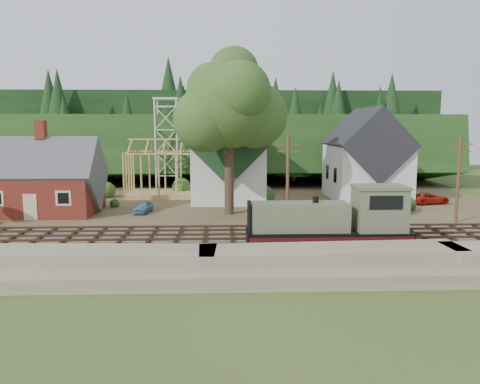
{
  "coord_description": "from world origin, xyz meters",
  "views": [
    {
      "loc": [
        1.49,
        -34.71,
        8.73
      ],
      "look_at": [
        2.91,
        6.0,
        3.0
      ],
      "focal_mm": 35.0,
      "sensor_mm": 36.0,
      "label": 1
    }
  ],
  "objects_px": {
    "car_red": "(429,198)",
    "car_blue": "(143,207)",
    "locomotive": "(335,223)",
    "car_green": "(21,207)"
  },
  "relations": [
    {
      "from": "locomotive",
      "to": "car_red",
      "type": "distance_m",
      "value": 23.52
    },
    {
      "from": "car_blue",
      "to": "car_green",
      "type": "bearing_deg",
      "value": -171.5
    },
    {
      "from": "locomotive",
      "to": "car_green",
      "type": "distance_m",
      "value": 30.67
    },
    {
      "from": "locomotive",
      "to": "car_red",
      "type": "relative_size",
      "value": 2.53
    },
    {
      "from": "locomotive",
      "to": "car_red",
      "type": "xyz_separation_m",
      "value": [
        14.84,
        18.21,
        -1.1
      ]
    },
    {
      "from": "car_red",
      "to": "car_blue",
      "type": "bearing_deg",
      "value": 84.31
    },
    {
      "from": "locomotive",
      "to": "car_green",
      "type": "bearing_deg",
      "value": 153.51
    },
    {
      "from": "car_green",
      "to": "car_blue",
      "type": "bearing_deg",
      "value": -110.54
    },
    {
      "from": "locomotive",
      "to": "car_green",
      "type": "xyz_separation_m",
      "value": [
        -27.44,
        13.67,
        -1.09
      ]
    },
    {
      "from": "car_blue",
      "to": "car_red",
      "type": "relative_size",
      "value": 0.74
    }
  ]
}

